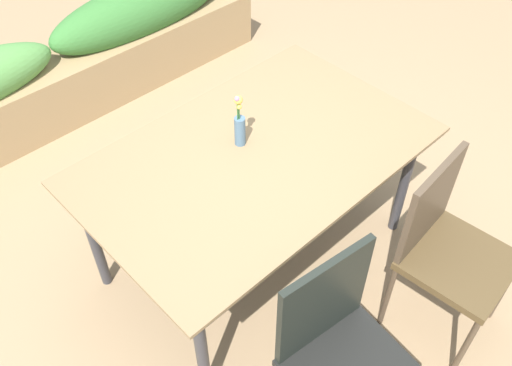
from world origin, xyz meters
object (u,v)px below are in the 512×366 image
at_px(chair_near_right, 447,244).
at_px(planter_box, 59,71).
at_px(dining_table, 256,162).
at_px(flower_vase, 240,125).
at_px(chair_near_left, 341,349).

height_order(chair_near_right, planter_box, chair_near_right).
bearing_deg(dining_table, flower_vase, 93.70).
relative_size(chair_near_right, flower_vase, 3.36).
bearing_deg(dining_table, chair_near_right, -67.13).
bearing_deg(chair_near_right, flower_vase, -73.82).
relative_size(dining_table, planter_box, 0.51).
bearing_deg(chair_near_right, dining_table, -71.94).
bearing_deg(chair_near_left, chair_near_right, -173.08).
distance_m(flower_vase, planter_box, 1.86).
distance_m(chair_near_right, flower_vase, 1.09).
xyz_separation_m(chair_near_left, chair_near_right, (0.73, -0.00, 0.02)).
height_order(chair_near_right, flower_vase, flower_vase).
relative_size(chair_near_left, chair_near_right, 0.99).
xyz_separation_m(chair_near_left, flower_vase, (0.36, 0.97, 0.35)).
height_order(dining_table, chair_near_left, chair_near_left).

